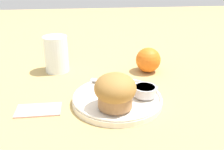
{
  "coord_description": "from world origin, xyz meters",
  "views": [
    {
      "loc": [
        -0.08,
        -0.54,
        0.31
      ],
      "look_at": [
        -0.01,
        0.05,
        0.06
      ],
      "focal_mm": 40.0,
      "sensor_mm": 36.0,
      "label": 1
    }
  ],
  "objects_px": {
    "muffin": "(115,91)",
    "juice_glass": "(56,54)",
    "orange_fruit": "(148,60)",
    "butter_knife": "(123,84)"
  },
  "relations": [
    {
      "from": "orange_fruit",
      "to": "muffin",
      "type": "bearing_deg",
      "value": -120.06
    },
    {
      "from": "butter_knife",
      "to": "orange_fruit",
      "type": "xyz_separation_m",
      "value": [
        0.1,
        0.13,
        0.02
      ]
    },
    {
      "from": "muffin",
      "to": "orange_fruit",
      "type": "bearing_deg",
      "value": 59.94
    },
    {
      "from": "butter_knife",
      "to": "orange_fruit",
      "type": "bearing_deg",
      "value": 75.26
    },
    {
      "from": "orange_fruit",
      "to": "juice_glass",
      "type": "relative_size",
      "value": 0.69
    },
    {
      "from": "butter_knife",
      "to": "juice_glass",
      "type": "distance_m",
      "value": 0.25
    },
    {
      "from": "muffin",
      "to": "orange_fruit",
      "type": "height_order",
      "value": "muffin"
    },
    {
      "from": "muffin",
      "to": "butter_knife",
      "type": "bearing_deg",
      "value": 71.62
    },
    {
      "from": "muffin",
      "to": "juice_glass",
      "type": "bearing_deg",
      "value": 119.01
    },
    {
      "from": "muffin",
      "to": "juice_glass",
      "type": "distance_m",
      "value": 0.31
    }
  ]
}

